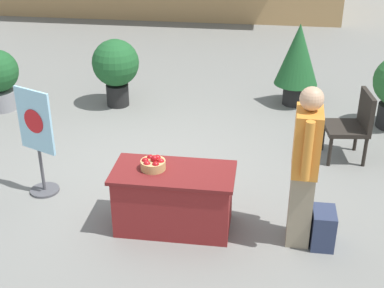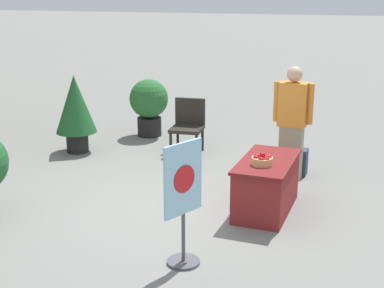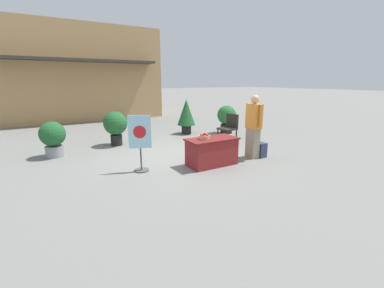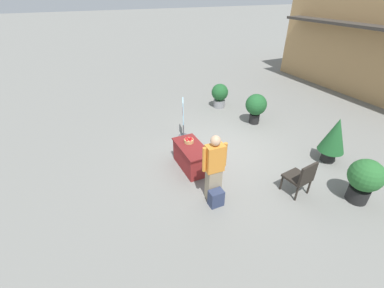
{
  "view_description": "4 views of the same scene",
  "coord_description": "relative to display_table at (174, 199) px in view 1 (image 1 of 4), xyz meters",
  "views": [
    {
      "loc": [
        1.22,
        -6.18,
        3.55
      ],
      "look_at": [
        0.48,
        -0.92,
        0.87
      ],
      "focal_mm": 50.0,
      "sensor_mm": 36.0,
      "label": 1
    },
    {
      "loc": [
        -6.24,
        -2.7,
        2.85
      ],
      "look_at": [
        -0.13,
        -0.38,
        0.96
      ],
      "focal_mm": 50.0,
      "sensor_mm": 36.0,
      "label": 2
    },
    {
      "loc": [
        -3.4,
        -6.48,
        2.15
      ],
      "look_at": [
        -0.04,
        -0.89,
        0.53
      ],
      "focal_mm": 24.0,
      "sensor_mm": 36.0,
      "label": 3
    },
    {
      "loc": [
        5.8,
        -3.81,
        4.5
      ],
      "look_at": [
        -0.09,
        -1.06,
        0.5
      ],
      "focal_mm": 24.0,
      "sensor_mm": 36.0,
      "label": 4
    }
  ],
  "objects": [
    {
      "name": "patio_chair",
      "position": [
        2.16,
        1.95,
        0.18
      ],
      "size": [
        0.61,
        0.61,
        0.97
      ],
      "rotation": [
        0.0,
        0.0,
        3.26
      ],
      "color": "#28231E",
      "rests_on": "ground_plane"
    },
    {
      "name": "display_table",
      "position": [
        0.0,
        0.0,
        0.0
      ],
      "size": [
        1.33,
        0.67,
        0.71
      ],
      "color": "maroon",
      "rests_on": "ground_plane"
    },
    {
      "name": "potted_plant_far_left",
      "position": [
        -1.56,
        3.37,
        0.34
      ],
      "size": [
        0.78,
        0.78,
        1.15
      ],
      "color": "black",
      "rests_on": "ground_plane"
    },
    {
      "name": "poster_board",
      "position": [
        -1.74,
        0.5,
        0.37
      ],
      "size": [
        0.5,
        0.36,
        1.36
      ],
      "rotation": [
        0.0,
        0.0,
        -1.97
      ],
      "color": "#4C4C51",
      "rests_on": "ground_plane"
    },
    {
      "name": "person_visitor",
      "position": [
        1.37,
        -0.06,
        0.55
      ],
      "size": [
        0.28,
        0.61,
        1.77
      ],
      "rotation": [
        0.0,
        0.0,
        3.1
      ],
      "color": "gray",
      "rests_on": "ground_plane"
    },
    {
      "name": "backpack",
      "position": [
        1.62,
        -0.11,
        -0.15
      ],
      "size": [
        0.24,
        0.34,
        0.42
      ],
      "color": "#2D3856",
      "rests_on": "ground_plane"
    },
    {
      "name": "apple_basket",
      "position": [
        -0.22,
        0.02,
        0.42
      ],
      "size": [
        0.27,
        0.27,
        0.16
      ],
      "color": "tan",
      "rests_on": "display_table"
    },
    {
      "name": "potted_plant_far_right",
      "position": [
        1.44,
        3.84,
        0.47
      ],
      "size": [
        0.73,
        0.73,
        1.41
      ],
      "color": "black",
      "rests_on": "ground_plane"
    },
    {
      "name": "ground_plane",
      "position": [
        -0.33,
        1.27,
        -0.36
      ],
      "size": [
        120.0,
        120.0,
        0.0
      ],
      "primitive_type": "plane",
      "color": "slate"
    }
  ]
}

